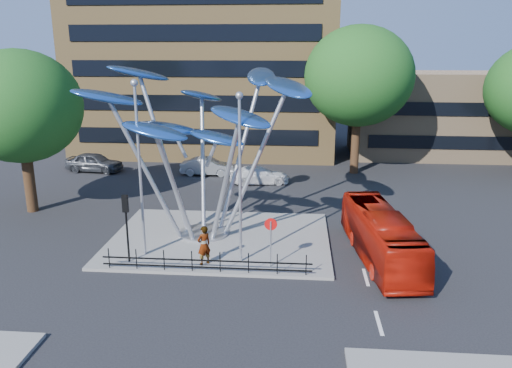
# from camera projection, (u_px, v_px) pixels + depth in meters

# --- Properties ---
(ground) EXTENTS (120.00, 120.00, 0.00)m
(ground) POSITION_uv_depth(u_px,v_px,m) (222.00, 292.00, 21.92)
(ground) COLOR black
(ground) RESTS_ON ground
(traffic_island) EXTENTS (12.00, 9.00, 0.15)m
(traffic_island) POSITION_uv_depth(u_px,v_px,m) (220.00, 239.00, 27.74)
(traffic_island) COLOR slate
(traffic_island) RESTS_ON ground
(low_building_near) EXTENTS (15.00, 8.00, 8.00)m
(low_building_near) POSITION_uv_depth(u_px,v_px,m) (431.00, 114.00, 48.34)
(low_building_near) COLOR tan
(low_building_near) RESTS_ON ground
(tree_right) EXTENTS (8.80, 8.80, 12.11)m
(tree_right) POSITION_uv_depth(u_px,v_px,m) (359.00, 76.00, 40.23)
(tree_right) COLOR black
(tree_right) RESTS_ON ground
(tree_left) EXTENTS (7.60, 7.60, 10.32)m
(tree_left) POSITION_uv_depth(u_px,v_px,m) (20.00, 107.00, 30.83)
(tree_left) COLOR black
(tree_left) RESTS_ON ground
(leaf_sculpture) EXTENTS (12.72, 9.54, 9.51)m
(leaf_sculpture) POSITION_uv_depth(u_px,v_px,m) (200.00, 115.00, 26.65)
(leaf_sculpture) COLOR #9EA0A5
(leaf_sculpture) RESTS_ON traffic_island
(street_lamp_left) EXTENTS (0.36, 0.36, 8.80)m
(street_lamp_left) POSITION_uv_depth(u_px,v_px,m) (139.00, 154.00, 24.20)
(street_lamp_left) COLOR #9EA0A5
(street_lamp_left) RESTS_ON traffic_island
(street_lamp_right) EXTENTS (0.36, 0.36, 8.30)m
(street_lamp_right) POSITION_uv_depth(u_px,v_px,m) (240.00, 164.00, 23.39)
(street_lamp_right) COLOR #9EA0A5
(street_lamp_right) RESTS_ON traffic_island
(traffic_light_island) EXTENTS (0.28, 0.18, 3.42)m
(traffic_light_island) POSITION_uv_depth(u_px,v_px,m) (126.00, 214.00, 24.02)
(traffic_light_island) COLOR black
(traffic_light_island) RESTS_ON traffic_island
(no_entry_sign_island) EXTENTS (0.60, 0.10, 2.45)m
(no_entry_sign_island) POSITION_uv_depth(u_px,v_px,m) (271.00, 234.00, 23.68)
(no_entry_sign_island) COLOR #9EA0A5
(no_entry_sign_island) RESTS_ON traffic_island
(pedestrian_railing_front) EXTENTS (10.00, 0.06, 1.00)m
(pedestrian_railing_front) POSITION_uv_depth(u_px,v_px,m) (206.00, 263.00, 23.48)
(pedestrian_railing_front) COLOR black
(pedestrian_railing_front) RESTS_ON traffic_island
(red_bus) EXTENTS (3.19, 9.18, 2.51)m
(red_bus) POSITION_uv_depth(u_px,v_px,m) (381.00, 236.00, 25.02)
(red_bus) COLOR #A31407
(red_bus) RESTS_ON ground
(pedestrian) EXTENTS (0.85, 0.83, 1.97)m
(pedestrian) POSITION_uv_depth(u_px,v_px,m) (204.00, 245.00, 24.11)
(pedestrian) COLOR gray
(pedestrian) RESTS_ON traffic_island
(parked_car_left) EXTENTS (5.01, 2.48, 1.64)m
(parked_car_left) POSITION_uv_depth(u_px,v_px,m) (94.00, 162.00, 42.60)
(parked_car_left) COLOR #3F4147
(parked_car_left) RESTS_ON ground
(parked_car_mid) EXTENTS (4.43, 1.60, 1.45)m
(parked_car_mid) POSITION_uv_depth(u_px,v_px,m) (208.00, 166.00, 41.51)
(parked_car_mid) COLOR #9CA0A3
(parked_car_mid) RESTS_ON ground
(parked_car_right) EXTENTS (4.87, 2.63, 1.34)m
(parked_car_right) POSITION_uv_depth(u_px,v_px,m) (259.00, 175.00, 39.00)
(parked_car_right) COLOR silver
(parked_car_right) RESTS_ON ground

